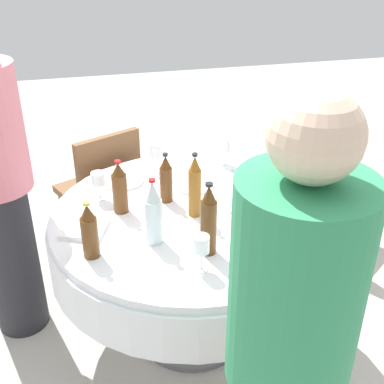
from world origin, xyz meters
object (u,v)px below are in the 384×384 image
object	(u,v)px
wine_glass_south	(201,246)
plate_mid	(241,203)
plate_far	(194,184)
bottle_brown_near	(166,179)
chair_rear	(316,167)
wine_glass_right	(223,146)
wine_glass_north	(98,180)
person_west	(287,361)
bottle_clear_rear	(153,214)
chair_right	(103,186)
bottle_brown_south	(89,232)
bottle_brown_inner	(208,221)
plate_east	(278,247)
wine_glass_rear	(157,152)
bottle_amber_north	(195,187)
plate_front	(123,180)
dining_table	(192,239)
bottle_brown_west	(120,188)

from	to	relation	value
wine_glass_south	plate_mid	bearing A→B (deg)	-35.09
wine_glass_south	plate_far	xyz separation A→B (m)	(0.66, -0.13, -0.10)
bottle_brown_near	chair_rear	distance (m)	1.28
wine_glass_right	chair_rear	size ratio (longest dim) A/B	0.17
wine_glass_north	wine_glass_south	bearing A→B (deg)	-152.46
person_west	bottle_clear_rear	bearing A→B (deg)	-75.60
chair_right	wine_glass_north	bearing A→B (deg)	-119.06
plate_far	bottle_brown_south	bearing A→B (deg)	131.95
bottle_clear_rear	wine_glass_south	xyz separation A→B (m)	(-0.23, -0.14, -0.03)
bottle_brown_inner	wine_glass_north	distance (m)	0.67
bottle_clear_rear	plate_east	size ratio (longest dim) A/B	1.21
wine_glass_rear	plate_far	size ratio (longest dim) A/B	0.81
bottle_amber_north	chair_rear	bearing A→B (deg)	-53.08
plate_mid	person_west	world-z (taller)	person_west
bottle_amber_north	chair_rear	distance (m)	1.28
wine_glass_south	chair_rear	xyz separation A→B (m)	(1.13, -1.06, -0.33)
bottle_brown_near	plate_front	world-z (taller)	bottle_brown_near
plate_mid	plate_front	world-z (taller)	same
wine_glass_north	wine_glass_rear	distance (m)	0.38
plate_mid	chair_rear	size ratio (longest dim) A/B	0.24
bottle_brown_inner	plate_far	world-z (taller)	bottle_brown_inner
person_west	wine_glass_south	bearing A→B (deg)	-82.81
wine_glass_right	plate_mid	bearing A→B (deg)	174.61
wine_glass_rear	person_west	bearing A→B (deg)	-175.66
bottle_brown_south	plate_mid	distance (m)	0.76
wine_glass_south	person_west	distance (m)	0.60
bottle_brown_south	chair_right	distance (m)	1.07
wine_glass_right	person_west	bearing A→B (deg)	170.12
bottle_amber_north	bottle_brown_near	bearing A→B (deg)	32.67
bottle_clear_rear	person_west	world-z (taller)	person_west
bottle_amber_north	bottle_clear_rear	xyz separation A→B (m)	(-0.17, 0.21, -0.01)
dining_table	plate_front	world-z (taller)	plate_front
wine_glass_rear	wine_glass_right	xyz separation A→B (m)	(0.03, -0.37, -0.02)
bottle_amber_north	person_west	xyz separation A→B (m)	(-0.99, -0.02, -0.03)
bottle_brown_inner	bottle_amber_north	xyz separation A→B (m)	(0.29, -0.02, -0.01)
bottle_brown_inner	plate_mid	world-z (taller)	bottle_brown_inner
wine_glass_north	plate_far	size ratio (longest dim) A/B	0.68
wine_glass_north	bottle_clear_rear	bearing A→B (deg)	-155.21
bottle_clear_rear	plate_far	size ratio (longest dim) A/B	1.43
plate_far	chair_right	xyz separation A→B (m)	(0.53, 0.43, -0.23)
plate_east	person_west	distance (m)	0.71
bottle_amber_north	wine_glass_rear	world-z (taller)	bottle_amber_north
plate_east	chair_right	distance (m)	1.32
bottle_amber_north	plate_far	xyz separation A→B (m)	(0.27, -0.06, -0.13)
bottle_brown_west	wine_glass_right	distance (m)	0.71
bottle_brown_west	bottle_brown_south	xyz separation A→B (m)	(-0.32, 0.15, -0.00)
wine_glass_rear	plate_east	distance (m)	0.87
bottle_brown_inner	bottle_clear_rear	distance (m)	0.23
bottle_brown_inner	chair_right	bearing A→B (deg)	17.97
bottle_brown_near	chair_right	bearing A→B (deg)	22.85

